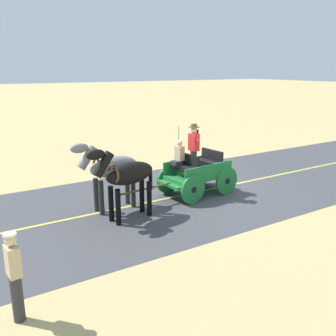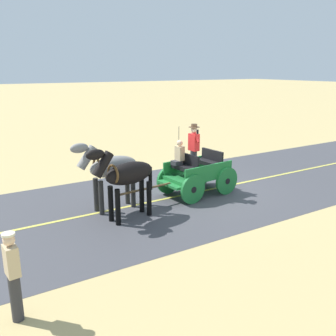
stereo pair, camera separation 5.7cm
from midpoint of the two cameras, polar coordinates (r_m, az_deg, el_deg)
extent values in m
plane|color=tan|center=(13.31, 5.50, -3.52)|extent=(200.00, 200.00, 0.00)
cube|color=#424247|center=(13.30, 5.50, -3.51)|extent=(6.69, 160.00, 0.01)
cube|color=#DBCC4C|center=(13.30, 5.50, -3.49)|extent=(0.12, 160.00, 0.00)
cube|color=#1E7233|center=(12.80, 4.45, -1.16)|extent=(1.41, 2.31, 0.12)
cube|color=#1E7233|center=(12.32, 6.24, -0.50)|extent=(0.27, 2.09, 0.44)
cube|color=#1E7233|center=(13.14, 2.83, 0.57)|extent=(0.27, 2.09, 0.44)
cube|color=#1E7233|center=(12.08, 0.11, -2.61)|extent=(1.10, 0.35, 0.08)
cube|color=#1E7233|center=(13.65, 8.21, -1.01)|extent=(0.74, 0.27, 0.06)
cube|color=black|center=(12.32, 2.38, 0.05)|extent=(1.05, 0.46, 0.14)
cube|color=black|center=(12.37, 3.04, 1.17)|extent=(1.02, 0.18, 0.44)
cube|color=black|center=(13.02, 6.11, 0.82)|extent=(1.05, 0.46, 0.14)
cube|color=black|center=(13.09, 6.72, 1.87)|extent=(1.02, 0.18, 0.44)
cylinder|color=#1E7233|center=(11.90, 3.74, -3.33)|extent=(0.19, 0.97, 0.96)
cylinder|color=black|center=(11.90, 3.74, -3.33)|extent=(0.14, 0.22, 0.21)
cylinder|color=#1E7233|center=(12.86, -0.06, -1.87)|extent=(0.19, 0.97, 0.96)
cylinder|color=black|center=(12.86, -0.06, -1.87)|extent=(0.14, 0.22, 0.21)
cylinder|color=#1E7233|center=(12.92, 8.91, -1.98)|extent=(0.19, 0.97, 0.96)
cylinder|color=black|center=(12.92, 8.91, -1.98)|extent=(0.14, 0.22, 0.21)
cylinder|color=#1E7233|center=(13.81, 5.04, -0.72)|extent=(0.19, 0.97, 0.96)
cylinder|color=black|center=(13.81, 5.04, -0.72)|extent=(0.14, 0.22, 0.21)
cylinder|color=brown|center=(11.53, -3.77, -3.27)|extent=(0.27, 2.00, 0.07)
cylinder|color=black|center=(12.38, 1.53, 3.47)|extent=(0.02, 0.02, 1.30)
cylinder|color=#2D2D33|center=(12.34, 3.82, 0.69)|extent=(0.22, 0.22, 0.90)
cube|color=red|center=(12.18, 3.88, 4.02)|extent=(0.36, 0.25, 0.56)
sphere|color=beige|center=(12.11, 3.91, 5.87)|extent=(0.22, 0.22, 0.22)
cylinder|color=#473323|center=(12.10, 3.92, 6.34)|extent=(0.36, 0.36, 0.01)
cylinder|color=#473323|center=(12.09, 3.92, 6.57)|extent=(0.20, 0.20, 0.10)
cylinder|color=red|center=(11.99, 4.31, 4.70)|extent=(0.27, 0.11, 0.32)
cube|color=black|center=(11.90, 4.45, 5.60)|extent=(0.03, 0.07, 0.14)
cube|color=#2D2D33|center=(12.39, 1.23, 0.83)|extent=(0.31, 0.35, 0.14)
cube|color=tan|center=(12.39, 1.67, 2.30)|extent=(0.32, 0.23, 0.48)
sphere|color=beige|center=(12.32, 1.68, 3.89)|extent=(0.20, 0.20, 0.20)
ellipsoid|color=black|center=(10.53, -6.08, -0.80)|extent=(0.80, 1.63, 0.64)
cylinder|color=black|center=(10.37, -7.87, -6.05)|extent=(0.15, 0.15, 1.05)
cylinder|color=black|center=(10.66, -8.94, -5.49)|extent=(0.15, 0.15, 1.05)
cylinder|color=black|center=(10.95, -3.06, -4.74)|extent=(0.15, 0.15, 1.05)
cylinder|color=black|center=(11.23, -4.20, -4.26)|extent=(0.15, 0.15, 1.05)
cylinder|color=black|center=(9.99, -10.12, 0.54)|extent=(0.36, 0.68, 0.73)
ellipsoid|color=black|center=(9.81, -11.31, 2.03)|extent=(0.30, 0.57, 0.28)
cube|color=black|center=(9.99, -10.03, 0.76)|extent=(0.14, 0.51, 0.56)
cylinder|color=black|center=(11.03, -2.88, -1.62)|extent=(0.11, 0.11, 0.70)
torus|color=brown|center=(10.22, -8.61, -0.92)|extent=(0.55, 0.16, 0.55)
ellipsoid|color=gray|center=(11.29, -8.51, 0.22)|extent=(0.68, 1.60, 0.64)
cylinder|color=#272726|center=(11.16, -10.39, -4.60)|extent=(0.15, 0.15, 1.05)
cylinder|color=#272726|center=(11.47, -11.19, -4.08)|extent=(0.15, 0.15, 1.05)
cylinder|color=#272726|center=(11.64, -5.54, -3.58)|extent=(0.15, 0.15, 1.05)
cylinder|color=#272726|center=(11.94, -6.44, -3.11)|extent=(0.15, 0.15, 1.05)
cylinder|color=gray|center=(10.85, -12.53, 1.58)|extent=(0.31, 0.67, 0.73)
ellipsoid|color=gray|center=(10.70, -13.70, 2.99)|extent=(0.26, 0.56, 0.28)
cube|color=#272726|center=(10.85, -12.45, 1.78)|extent=(0.10, 0.51, 0.56)
cylinder|color=#272726|center=(11.72, -5.25, -0.65)|extent=(0.11, 0.11, 0.70)
torus|color=brown|center=(11.04, -11.03, 0.19)|extent=(0.55, 0.11, 0.55)
cylinder|color=#2D2D33|center=(7.21, -22.48, -18.09)|extent=(0.20, 0.20, 0.88)
cube|color=tan|center=(6.86, -23.09, -13.09)|extent=(0.34, 0.23, 0.54)
sphere|color=beige|center=(6.69, -23.43, -10.21)|extent=(0.20, 0.20, 0.20)
cylinder|color=beige|center=(6.65, -23.52, -9.43)|extent=(0.22, 0.22, 0.04)
camera|label=1|loc=(0.03, -90.14, -0.04)|focal=39.43mm
camera|label=2|loc=(0.03, 89.86, 0.04)|focal=39.43mm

